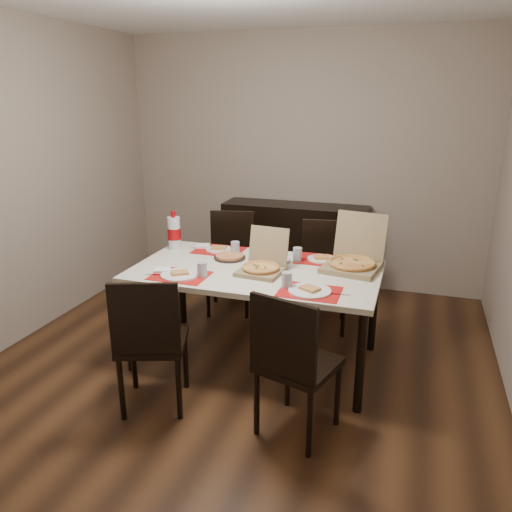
% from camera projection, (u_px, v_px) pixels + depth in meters
% --- Properties ---
extents(ground, '(3.80, 4.00, 0.02)m').
position_uv_depth(ground, '(237.00, 368.00, 3.80)').
color(ground, '#442815').
rests_on(ground, ground).
extents(room_walls, '(3.84, 4.02, 2.62)m').
position_uv_depth(room_walls, '(255.00, 130.00, 3.66)').
color(room_walls, gray).
rests_on(room_walls, ground).
extents(sideboard, '(1.50, 0.40, 0.90)m').
position_uv_depth(sideboard, '(295.00, 247.00, 5.27)').
color(sideboard, black).
rests_on(sideboard, ground).
extents(dining_table, '(1.80, 1.00, 0.75)m').
position_uv_depth(dining_table, '(256.00, 277.00, 3.71)').
color(dining_table, beige).
rests_on(dining_table, ground).
extents(chair_near_left, '(0.53, 0.53, 0.93)m').
position_uv_depth(chair_near_left, '(150.00, 339.00, 3.14)').
color(chair_near_left, black).
rests_on(chair_near_left, ground).
extents(chair_near_right, '(0.52, 0.52, 0.93)m').
position_uv_depth(chair_near_right, '(293.00, 360.00, 2.89)').
color(chair_near_right, black).
rests_on(chair_near_right, ground).
extents(chair_far_left, '(0.50, 0.50, 0.93)m').
position_uv_depth(chair_far_left, '(231.00, 257.00, 4.74)').
color(chair_far_left, black).
rests_on(chair_far_left, ground).
extents(chair_far_right, '(0.48, 0.48, 0.93)m').
position_uv_depth(chair_far_right, '(324.00, 269.00, 4.40)').
color(chair_far_right, black).
rests_on(chair_far_right, ground).
extents(setting_near_left, '(0.44, 0.30, 0.11)m').
position_uv_depth(setting_near_left, '(183.00, 273.00, 3.54)').
color(setting_near_left, red).
rests_on(setting_near_left, dining_table).
extents(setting_near_right, '(0.46, 0.30, 0.11)m').
position_uv_depth(setting_near_right, '(304.00, 288.00, 3.26)').
color(setting_near_right, red).
rests_on(setting_near_right, dining_table).
extents(setting_far_left, '(0.46, 0.30, 0.11)m').
position_uv_depth(setting_far_left, '(221.00, 249.00, 4.10)').
color(setting_far_left, red).
rests_on(setting_far_left, dining_table).
extents(setting_far_right, '(0.50, 0.30, 0.11)m').
position_uv_depth(setting_far_right, '(315.00, 258.00, 3.87)').
color(setting_far_right, red).
rests_on(setting_far_right, dining_table).
extents(napkin_loose, '(0.14, 0.15, 0.02)m').
position_uv_depth(napkin_loose, '(252.00, 270.00, 3.64)').
color(napkin_loose, white).
rests_on(napkin_loose, dining_table).
extents(pizza_box_center, '(0.33, 0.36, 0.30)m').
position_uv_depth(pizza_box_center, '(262.00, 265.00, 3.61)').
color(pizza_box_center, olive).
rests_on(pizza_box_center, dining_table).
extents(pizza_box_right, '(0.45, 0.48, 0.39)m').
position_uv_depth(pizza_box_right, '(353.00, 261.00, 3.68)').
color(pizza_box_right, olive).
rests_on(pizza_box_right, dining_table).
extents(faina_plate, '(0.25, 0.25, 0.03)m').
position_uv_depth(faina_plate, '(230.00, 257.00, 3.92)').
color(faina_plate, black).
rests_on(faina_plate, dining_table).
extents(dip_bowl, '(0.12, 0.12, 0.03)m').
position_uv_depth(dip_bowl, '(283.00, 260.00, 3.83)').
color(dip_bowl, white).
rests_on(dip_bowl, dining_table).
extents(soda_bottle, '(0.11, 0.11, 0.32)m').
position_uv_depth(soda_bottle, '(174.00, 233.00, 4.13)').
color(soda_bottle, silver).
rests_on(soda_bottle, dining_table).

